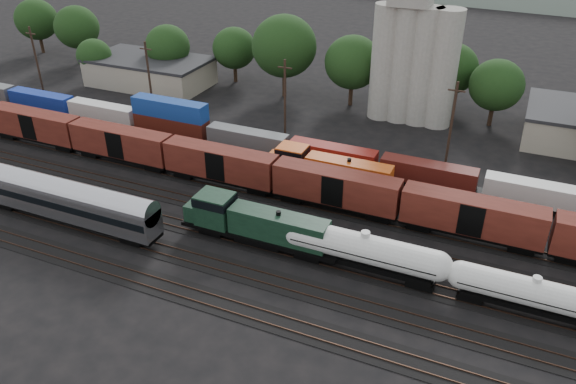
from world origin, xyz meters
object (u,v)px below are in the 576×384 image
at_px(green_locomotive, 252,222).
at_px(orange_locomotive, 325,169).
at_px(grain_silo, 414,51).
at_px(passenger_coach, 64,199).
at_px(tank_car_a, 364,250).

relative_size(green_locomotive, orange_locomotive, 1.00).
bearing_deg(grain_silo, passenger_coach, -121.37).
distance_m(orange_locomotive, grain_silo, 27.76).
height_order(green_locomotive, orange_locomotive, green_locomotive).
relative_size(tank_car_a, grain_silo, 0.59).
bearing_deg(passenger_coach, grain_silo, 58.63).
relative_size(tank_car_a, passenger_coach, 0.72).
bearing_deg(grain_silo, orange_locomotive, -99.61).
distance_m(passenger_coach, orange_locomotive, 30.98).
relative_size(green_locomotive, passenger_coach, 0.75).
bearing_deg(tank_car_a, orange_locomotive, 122.76).
xyz_separation_m(green_locomotive, grain_silo, (7.17, 41.00, 8.55)).
xyz_separation_m(tank_car_a, orange_locomotive, (-9.65, 15.00, -0.11)).
bearing_deg(passenger_coach, orange_locomotive, 40.22).
bearing_deg(tank_car_a, passenger_coach, -171.46).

